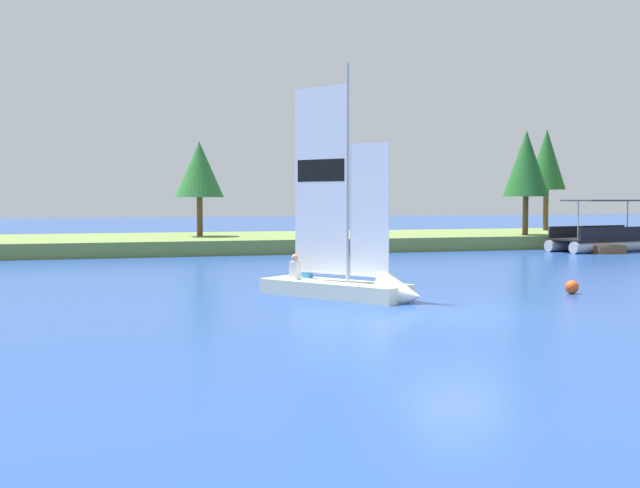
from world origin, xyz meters
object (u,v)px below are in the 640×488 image
Objects in this scene: shoreline_tree_centre at (526,164)px; shoreline_tree_midright at (547,160)px; wooden_dock at (585,247)px; pontoon_boat at (603,238)px; sailboat at (356,280)px; channel_buoy at (572,287)px; shoreline_tree_midleft at (199,170)px.

shoreline_tree_midright is (4.43, 4.97, 0.52)m from shoreline_tree_centre.
pontoon_boat reaches higher than wooden_dock.
shoreline_tree_midright is 10.20m from wooden_dock.
shoreline_tree_midright is 0.95× the size of sailboat.
pontoon_boat is 19.68m from channel_buoy.
pontoon_boat is (20.20, -6.99, -3.64)m from shoreline_tree_midleft.
pontoon_boat is 16.05× the size of channel_buoy.
shoreline_tree_midleft is at bearing 149.73° from pontoon_boat.
shoreline_tree_midleft is 24.10m from channel_buoy.
sailboat reaches higher than shoreline_tree_midleft.
sailboat is 17.35× the size of channel_buoy.
wooden_dock reaches higher than channel_buoy.
sailboat is at bearing -131.43° from shoreline_tree_midright.
shoreline_tree_centre is at bearing 114.08° from wooden_dock.
channel_buoy is at bearing -126.07° from wooden_dock.
shoreline_tree_midright is at bearing 101.51° from sailboat.
shoreline_tree_centre is at bearing -131.72° from shoreline_tree_midright.
wooden_dock is 0.72× the size of pontoon_boat.
shoreline_tree_midleft is 18.13m from shoreline_tree_centre.
shoreline_tree_midleft is at bearing 160.90° from wooden_dock.
shoreline_tree_centre reaches higher than wooden_dock.
pontoon_boat is (18.62, 14.74, 0.14)m from sailboat.
sailboat is 6.40m from channel_buoy.
sailboat is (-16.24, -18.46, -4.17)m from shoreline_tree_centre.
wooden_dock is at bearing 93.15° from sailboat.
sailboat reaches higher than channel_buoy.
shoreline_tree_midleft is 13.04× the size of channel_buoy.
wooden_dock is at bearing 53.93° from channel_buoy.
shoreline_tree_centre is 5.86m from wooden_dock.
shoreline_tree_centre reaches higher than pontoon_boat.
shoreline_tree_midleft is 0.75× the size of sailboat.
pontoon_boat is at bearing -57.45° from shoreline_tree_centre.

